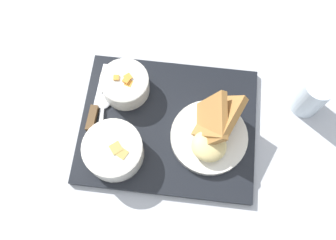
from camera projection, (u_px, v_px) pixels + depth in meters
The scene contains 8 objects.
ground_plane at pixel (168, 127), 0.85m from camera, with size 4.00×4.00×0.00m, color silver.
serving_tray at pixel (168, 125), 0.84m from camera, with size 0.41×0.33×0.02m.
bowl_salad at pixel (125, 84), 0.83m from camera, with size 0.11×0.11×0.06m.
bowl_soup at pixel (113, 150), 0.78m from camera, with size 0.13×0.13×0.06m.
plate_main at pixel (211, 133), 0.80m from camera, with size 0.18×0.19×0.10m.
knife at pixel (94, 112), 0.84m from camera, with size 0.02×0.18×0.02m.
spoon at pixel (102, 112), 0.84m from camera, with size 0.04×0.14×0.01m.
glass_water at pixel (311, 97), 0.82m from camera, with size 0.07×0.07×0.11m.
Camera 1 is at (0.03, -0.27, 0.80)m, focal length 38.00 mm.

